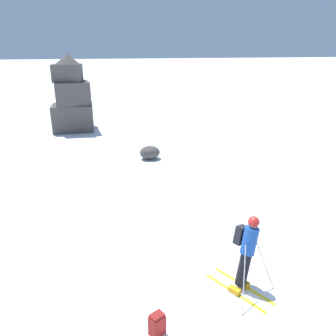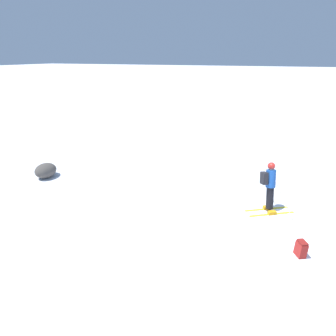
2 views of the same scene
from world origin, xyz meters
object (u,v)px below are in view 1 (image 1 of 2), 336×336
(skier, at_px, (247,249))
(spare_backpack, at_px, (157,324))
(rock_pillar, at_px, (72,99))
(exposed_boulder_1, at_px, (150,153))

(skier, distance_m, spare_backpack, 2.64)
(rock_pillar, height_order, exposed_boulder_1, rock_pillar)
(rock_pillar, xyz_separation_m, exposed_boulder_1, (4.12, -7.16, -1.76))
(skier, height_order, exposed_boulder_1, skier)
(rock_pillar, distance_m, exposed_boulder_1, 8.44)
(skier, relative_size, rock_pillar, 0.37)
(skier, bearing_deg, spare_backpack, 173.15)
(rock_pillar, bearing_deg, spare_backpack, -81.93)
(spare_backpack, bearing_deg, skier, 175.12)
(exposed_boulder_1, bearing_deg, skier, -85.70)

